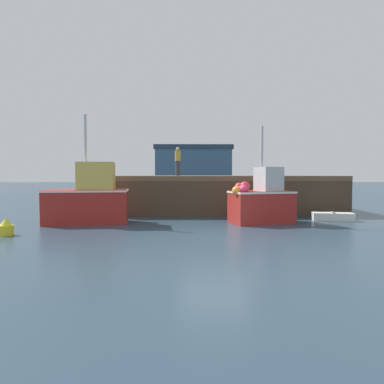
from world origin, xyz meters
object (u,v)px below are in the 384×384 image
dockworker (178,161)px  rowboat (333,217)px  fishing_boat_near_right (261,201)px  mooring_buoy_foreground (6,228)px  fishing_boat_near_left (89,199)px

dockworker → rowboat: bearing=-36.1°
fishing_boat_near_right → mooring_buoy_foreground: bearing=-163.0°
fishing_boat_near_right → dockworker: size_ratio=2.45×
fishing_boat_near_right → dockworker: (-3.85, 6.06, 1.97)m
fishing_boat_near_left → rowboat: (11.15, 0.68, -0.89)m
fishing_boat_near_right → dockworker: bearing=122.4°
rowboat → mooring_buoy_foreground: 13.75m
rowboat → dockworker: 9.53m
fishing_boat_near_left → rowboat: bearing=3.5°
fishing_boat_near_left → rowboat: 11.21m
fishing_boat_near_left → fishing_boat_near_right: 7.64m
rowboat → dockworker: dockworker is taller
fishing_boat_near_left → mooring_buoy_foreground: fishing_boat_near_left is taller
fishing_boat_near_right → dockworker: 7.45m
mooring_buoy_foreground → dockworker: bearing=56.9°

